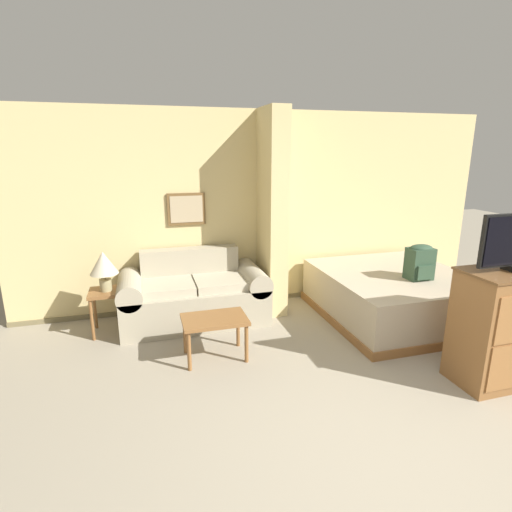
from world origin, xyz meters
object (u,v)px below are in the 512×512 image
backpack (420,261)px  couch (194,295)px  tv_dresser (509,326)px  bed (393,294)px  table_lamp (104,265)px  coffee_table (215,323)px

backpack → couch: bearing=161.4°
couch → tv_dresser: (2.59, -2.14, 0.20)m
bed → backpack: bearing=-69.5°
table_lamp → tv_dresser: (3.60, -2.07, -0.30)m
couch → coffee_table: bearing=-85.3°
couch → coffee_table: size_ratio=2.75×
couch → bed: (2.47, -0.56, -0.03)m
backpack → coffee_table: bearing=-177.2°
coffee_table → table_lamp: (-1.09, 0.93, 0.45)m
table_lamp → bed: 3.56m
tv_dresser → backpack: size_ratio=2.52×
coffee_table → backpack: bearing=2.8°
table_lamp → bed: table_lamp is taller
couch → table_lamp: table_lamp is taller
backpack → table_lamp: bearing=167.3°
table_lamp → tv_dresser: tv_dresser is taller
tv_dresser → bed: size_ratio=0.56×
couch → tv_dresser: 3.36m
couch → coffee_table: (0.08, -0.99, 0.05)m
bed → tv_dresser: bearing=-85.8°
bed → table_lamp: bearing=171.8°
tv_dresser → backpack: (-0.00, 1.27, 0.27)m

